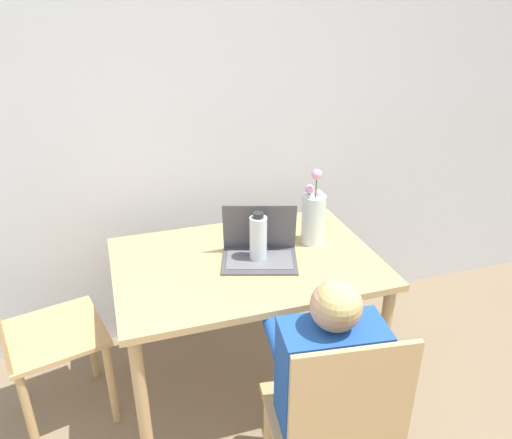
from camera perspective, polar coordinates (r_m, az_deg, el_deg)
wall_back at (r=2.49m, az=-11.34°, el=11.92°), size 6.40×0.05×2.50m
dining_table at (r=2.22m, az=-1.11°, el=-6.68°), size 1.13×0.77×0.72m
chair_occupied at (r=1.81m, az=8.85°, el=-22.63°), size 0.45×0.45×0.92m
chair_spare at (r=2.35m, az=-23.88°, el=-11.87°), size 0.48×0.48×0.92m
person_seated at (r=1.78m, az=7.91°, el=-16.39°), size 0.39×0.46×1.01m
laptop at (r=2.16m, az=0.40°, el=-3.11°), size 0.38×0.32×0.24m
flower_vase at (r=2.27m, az=6.58°, el=0.35°), size 0.11×0.11×0.37m
water_bottle at (r=2.12m, az=0.26°, el=-2.17°), size 0.08×0.08×0.23m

